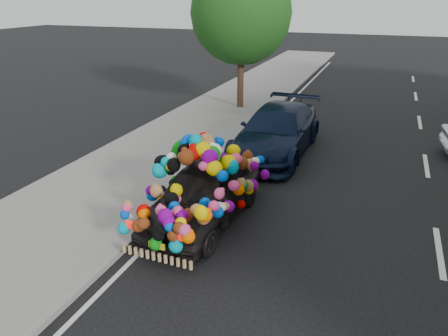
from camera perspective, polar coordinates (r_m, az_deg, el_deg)
name	(u,v)px	position (r m, az deg, el deg)	size (l,w,h in m)	color
ground	(265,221)	(10.01, 5.43, -6.92)	(100.00, 100.00, 0.00)	black
sidewalk	(105,191)	(11.70, -15.31, -2.87)	(4.00, 60.00, 0.12)	gray
kerb	(172,202)	(10.74, -6.76, -4.47)	(0.15, 60.00, 0.13)	gray
lane_markings	(439,252)	(9.87, 26.31, -9.76)	(6.00, 50.00, 0.01)	silver
tree_near_sidewalk	(241,13)	(18.98, 2.29, 19.55)	(4.20, 4.20, 6.13)	#332114
plush_art_car	(203,179)	(9.58, -2.74, -1.47)	(2.13, 4.23, 2.00)	black
navy_sedan	(277,131)	(13.97, 6.90, 4.83)	(2.07, 5.10, 1.48)	black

